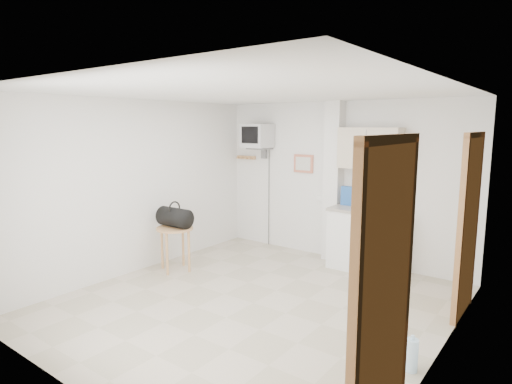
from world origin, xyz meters
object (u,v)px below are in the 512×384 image
Objects in this scene: water_bottle at (412,355)px; round_table at (175,234)px; duffel_bag at (175,217)px; crt_television at (257,137)px.

round_table is at bearing 171.04° from water_bottle.
round_table is 0.25m from duffel_bag.
water_bottle is at bearing -9.80° from duffel_bag.
round_table is 1.26× the size of duffel_bag.
duffel_bag is at bearing 170.67° from water_bottle.
water_bottle is at bearing -34.27° from crt_television.
crt_television is 3.30× the size of round_table.
crt_television is 2.09m from duffel_bag.
duffel_bag is at bearing -97.15° from crt_television.
duffel_bag is at bearing 129.70° from round_table.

